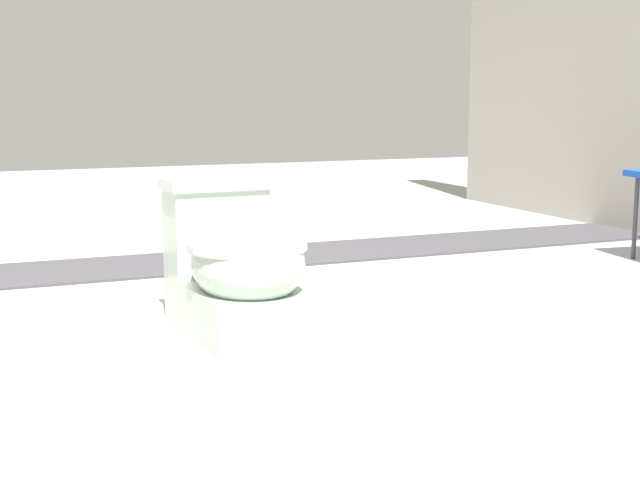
# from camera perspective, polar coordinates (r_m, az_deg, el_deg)

# --- Properties ---
(ground_plane) EXTENTS (14.00, 14.00, 0.00)m
(ground_plane) POSITION_cam_1_polar(r_m,az_deg,el_deg) (3.08, -4.80, -5.73)
(ground_plane) COLOR #A8A59E
(gravel_strip) EXTENTS (0.56, 8.00, 0.01)m
(gravel_strip) POSITION_cam_1_polar(r_m,az_deg,el_deg) (4.39, -3.67, -1.09)
(gravel_strip) COLOR #423F44
(gravel_strip) RESTS_ON ground
(toilet) EXTENTS (0.65, 0.40, 0.52)m
(toilet) POSITION_cam_1_polar(r_m,az_deg,el_deg) (2.98, -5.30, -1.88)
(toilet) COLOR #B2C6B7
(toilet) RESTS_ON ground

